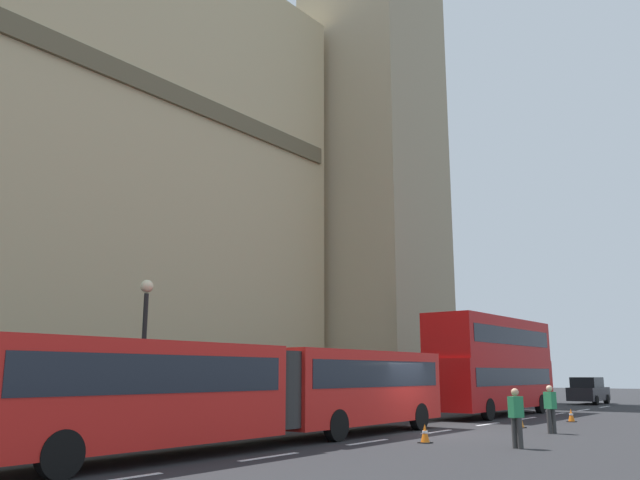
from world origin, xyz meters
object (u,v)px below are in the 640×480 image
(articulated_bus, at_px, (264,386))
(sedan_lead, at_px, (588,391))
(street_lamp, at_px, (144,345))
(traffic_cone_east, at_px, (571,415))
(pedestrian_near_cones, at_px, (516,416))
(double_decker_bus, at_px, (492,362))
(pedestrian_by_kerb, at_px, (551,407))
(traffic_cone_middle, at_px, (520,420))
(traffic_cone_west, at_px, (425,434))

(articulated_bus, height_order, sedan_lead, articulated_bus)
(articulated_bus, distance_m, street_lamp, 4.82)
(traffic_cone_east, height_order, pedestrian_near_cones, pedestrian_near_cones)
(double_decker_bus, xyz_separation_m, traffic_cone_east, (-1.98, -4.39, -2.43))
(articulated_bus, distance_m, pedestrian_by_kerb, 10.75)
(traffic_cone_east, bearing_deg, traffic_cone_middle, 172.32)
(traffic_cone_east, bearing_deg, street_lamp, 151.77)
(street_lamp, relative_size, pedestrian_near_cones, 3.12)
(pedestrian_by_kerb, bearing_deg, street_lamp, 135.41)
(double_decker_bus, xyz_separation_m, traffic_cone_west, (-13.91, -3.55, -2.43))
(articulated_bus, xyz_separation_m, pedestrian_by_kerb, (9.14, -5.60, -0.83))
(traffic_cone_east, distance_m, street_lamp, 19.00)
(articulated_bus, relative_size, pedestrian_near_cones, 10.74)
(pedestrian_by_kerb, bearing_deg, traffic_cone_middle, 45.78)
(street_lamp, xyz_separation_m, pedestrian_near_cones, (4.90, -10.90, -2.14))
(traffic_cone_east, bearing_deg, sedan_lead, 13.16)
(sedan_lead, distance_m, pedestrian_near_cones, 30.69)
(articulated_bus, height_order, pedestrian_near_cones, articulated_bus)
(articulated_bus, height_order, pedestrian_by_kerb, articulated_bus)
(traffic_cone_west, relative_size, traffic_cone_middle, 1.00)
(sedan_lead, height_order, traffic_cone_middle, sedan_lead)
(traffic_cone_west, relative_size, pedestrian_by_kerb, 0.34)
(traffic_cone_west, height_order, pedestrian_near_cones, pedestrian_near_cones)
(pedestrian_near_cones, bearing_deg, sedan_lead, 11.85)
(sedan_lead, bearing_deg, traffic_cone_west, -173.49)
(traffic_cone_west, bearing_deg, traffic_cone_east, -4.03)
(traffic_cone_west, height_order, pedestrian_by_kerb, pedestrian_by_kerb)
(articulated_bus, xyz_separation_m, traffic_cone_middle, (10.92, -3.77, -1.46))
(articulated_bus, relative_size, street_lamp, 3.44)
(double_decker_bus, relative_size, traffic_cone_east, 18.66)
(pedestrian_by_kerb, bearing_deg, traffic_cone_west, 159.88)
(traffic_cone_middle, xyz_separation_m, pedestrian_by_kerb, (-1.78, -1.83, 0.63))
(sedan_lead, distance_m, traffic_cone_west, 30.51)
(traffic_cone_west, height_order, traffic_cone_middle, same)
(traffic_cone_west, distance_m, pedestrian_near_cones, 2.93)
(sedan_lead, distance_m, traffic_cone_middle, 23.21)
(articulated_bus, relative_size, pedestrian_by_kerb, 10.74)
(traffic_cone_west, bearing_deg, pedestrian_by_kerb, -20.12)
(street_lamp, bearing_deg, traffic_cone_middle, -34.53)
(double_decker_bus, relative_size, pedestrian_near_cones, 6.40)
(articulated_bus, relative_size, double_decker_bus, 1.68)
(sedan_lead, xyz_separation_m, traffic_cone_west, (-30.31, -3.46, -0.63))
(double_decker_bus, bearing_deg, pedestrian_by_kerb, -145.93)
(traffic_cone_east, bearing_deg, pedestrian_near_cones, -170.24)
(street_lamp, bearing_deg, pedestrian_near_cones, -65.77)
(double_decker_bus, height_order, pedestrian_near_cones, double_decker_bus)
(street_lamp, distance_m, pedestrian_by_kerb, 14.56)
(double_decker_bus, height_order, pedestrian_by_kerb, double_decker_bus)
(traffic_cone_middle, relative_size, street_lamp, 0.11)
(traffic_cone_east, bearing_deg, articulated_bus, 164.15)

